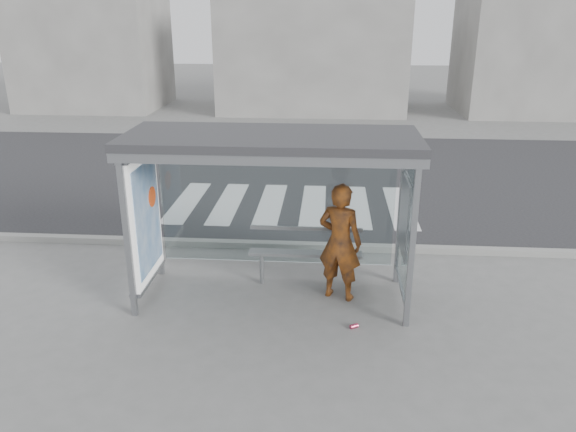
% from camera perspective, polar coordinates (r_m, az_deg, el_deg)
% --- Properties ---
extents(ground, '(80.00, 80.00, 0.00)m').
position_cam_1_polar(ground, '(9.00, -1.54, -8.22)').
color(ground, slate).
rests_on(ground, ground).
extents(road, '(30.00, 10.00, 0.01)m').
position_cam_1_polar(road, '(15.50, 1.04, 4.19)').
color(road, '#242427').
rests_on(road, ground).
extents(curb, '(30.00, 0.18, 0.12)m').
position_cam_1_polar(curb, '(10.72, -0.50, -2.98)').
color(curb, gray).
rests_on(curb, ground).
extents(crosswalk, '(5.55, 3.00, 0.00)m').
position_cam_1_polar(crosswalk, '(13.12, 0.42, 1.17)').
color(crosswalk, silver).
rests_on(crosswalk, ground).
extents(bus_shelter, '(4.25, 1.65, 2.62)m').
position_cam_1_polar(bus_shelter, '(8.35, -4.17, 4.15)').
color(bus_shelter, gray).
rests_on(bus_shelter, ground).
extents(building_left, '(6.00, 5.00, 6.00)m').
position_cam_1_polar(building_left, '(28.07, -19.25, 16.55)').
color(building_left, slate).
rests_on(building_left, ground).
extents(building_center, '(8.00, 5.00, 5.00)m').
position_cam_1_polar(building_center, '(25.94, 2.53, 16.28)').
color(building_center, slate).
rests_on(building_center, ground).
extents(building_right, '(5.00, 5.00, 7.00)m').
position_cam_1_polar(building_right, '(27.14, 22.85, 17.10)').
color(building_right, slate).
rests_on(building_right, ground).
extents(person, '(0.80, 0.65, 1.88)m').
position_cam_1_polar(person, '(8.65, 5.30, -2.65)').
color(person, '#E34C15').
rests_on(person, ground).
extents(bench, '(1.84, 0.32, 0.95)m').
position_cam_1_polar(bench, '(9.17, 1.78, -3.75)').
color(bench, slate).
rests_on(bench, ground).
extents(soda_can, '(0.13, 0.11, 0.06)m').
position_cam_1_polar(soda_can, '(8.23, 6.73, -11.05)').
color(soda_can, '#E14269').
rests_on(soda_can, ground).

